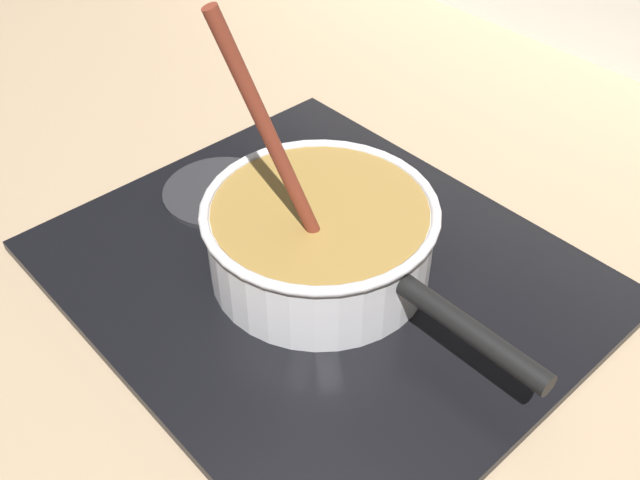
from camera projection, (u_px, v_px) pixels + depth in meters
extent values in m
cube|color=#9E8466|center=(260.00, 362.00, 0.75)|extent=(2.40, 1.60, 0.04)
cube|color=black|center=(320.00, 273.00, 0.81)|extent=(0.56, 0.48, 0.01)
torus|color=#592D0C|center=(320.00, 266.00, 0.81)|extent=(0.20, 0.20, 0.01)
cylinder|color=#262628|center=(220.00, 191.00, 0.91)|extent=(0.14, 0.14, 0.01)
cylinder|color=silver|center=(320.00, 240.00, 0.78)|extent=(0.24, 0.24, 0.08)
cylinder|color=olive|center=(320.00, 237.00, 0.78)|extent=(0.23, 0.23, 0.08)
torus|color=silver|center=(320.00, 209.00, 0.75)|extent=(0.25, 0.25, 0.01)
cylinder|color=black|center=(472.00, 332.00, 0.66)|extent=(0.16, 0.02, 0.02)
cylinder|color=beige|center=(320.00, 217.00, 0.76)|extent=(0.03, 0.03, 0.01)
cylinder|color=#EDD88C|center=(300.00, 250.00, 0.72)|extent=(0.03, 0.03, 0.01)
cylinder|color=#EDD88C|center=(391.00, 198.00, 0.78)|extent=(0.04, 0.04, 0.01)
cylinder|color=beige|center=(350.00, 254.00, 0.72)|extent=(0.03, 0.03, 0.01)
cylinder|color=#E5CC7A|center=(270.00, 210.00, 0.77)|extent=(0.03, 0.03, 0.01)
cylinder|color=maroon|center=(271.00, 139.00, 0.65)|extent=(0.07, 0.09, 0.25)
cube|color=brown|center=(318.00, 241.00, 0.74)|extent=(0.05, 0.05, 0.01)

